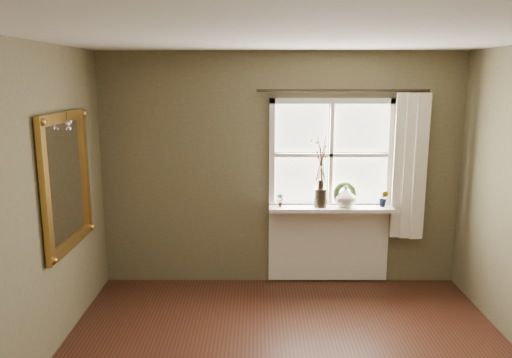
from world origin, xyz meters
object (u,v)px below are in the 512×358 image
object	(u,v)px
dark_jug	(320,198)
wreath	(345,197)
gilt_mirror	(67,181)
cream_vase	(346,196)

from	to	relation	value
dark_jug	wreath	xyz separation A→B (m)	(0.28, 0.04, 0.00)
gilt_mirror	dark_jug	bearing A→B (deg)	22.20
gilt_mirror	wreath	bearing A→B (deg)	20.85
cream_vase	gilt_mirror	size ratio (longest dim) A/B	0.19
cream_vase	gilt_mirror	world-z (taller)	gilt_mirror
cream_vase	gilt_mirror	xyz separation A→B (m)	(-2.67, -0.98, 0.38)
dark_jug	cream_vase	xyz separation A→B (m)	(0.28, 0.00, 0.01)
cream_vase	wreath	bearing A→B (deg)	91.96
wreath	gilt_mirror	xyz separation A→B (m)	(-2.67, -1.02, 0.39)
cream_vase	wreath	distance (m)	0.04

